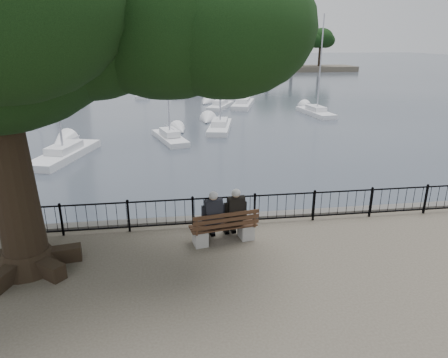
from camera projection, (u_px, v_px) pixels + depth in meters
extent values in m
cube|color=#4C4B49|center=(222.00, 232.00, 13.59)|extent=(200.00, 0.40, 1.20)
plane|color=#303944|center=(173.00, 66.00, 107.22)|extent=(260.00, 260.00, 0.00)
cube|color=black|center=(224.00, 197.00, 12.64)|extent=(22.00, 0.04, 0.04)
cube|color=black|center=(224.00, 221.00, 12.91)|extent=(22.00, 0.04, 0.04)
cube|color=gray|center=(200.00, 237.00, 11.69)|extent=(0.46, 0.55, 0.45)
cube|color=gray|center=(246.00, 231.00, 12.09)|extent=(0.46, 0.55, 0.45)
cube|color=#372215|center=(223.00, 226.00, 11.80)|extent=(2.04, 0.87, 0.04)
cube|color=#372215|center=(227.00, 220.00, 11.43)|extent=(1.96, 0.37, 0.44)
cube|color=black|center=(213.00, 223.00, 11.68)|extent=(0.45, 0.39, 0.26)
cube|color=black|center=(214.00, 212.00, 11.43)|extent=(0.52, 0.34, 0.66)
sphere|color=tan|center=(213.00, 196.00, 11.32)|extent=(0.25, 0.25, 0.25)
ellipsoid|color=#AEAEAE|center=(213.00, 195.00, 11.28)|extent=(0.26, 0.26, 0.22)
cube|color=black|center=(210.00, 230.00, 12.09)|extent=(0.43, 0.54, 0.49)
cube|color=black|center=(235.00, 220.00, 11.87)|extent=(0.45, 0.39, 0.26)
cube|color=black|center=(236.00, 209.00, 11.62)|extent=(0.52, 0.34, 0.66)
sphere|color=tan|center=(236.00, 194.00, 11.51)|extent=(0.25, 0.25, 0.25)
ellipsoid|color=#AEAEAE|center=(236.00, 193.00, 11.47)|extent=(0.26, 0.26, 0.22)
cube|color=black|center=(231.00, 227.00, 12.28)|extent=(0.43, 0.54, 0.49)
cone|color=black|center=(28.00, 258.00, 10.55)|extent=(1.75, 1.75, 0.51)
cone|color=black|center=(9.00, 155.00, 9.61)|extent=(1.13, 1.13, 6.17)
ellipsoid|color=black|center=(80.00, 9.00, 9.16)|extent=(5.35, 5.35, 4.17)
ellipsoid|color=black|center=(166.00, 18.00, 9.19)|extent=(4.73, 4.73, 3.69)
ellipsoid|color=black|center=(226.00, 28.00, 9.05)|extent=(4.11, 4.11, 3.21)
cube|color=#4C4B49|center=(68.00, 78.00, 66.36)|extent=(9.90, 9.90, 1.40)
cube|color=#4C4B49|center=(193.00, 84.00, 57.75)|extent=(6.24, 6.24, 1.40)
cube|color=gray|center=(192.00, 66.00, 56.89)|extent=(2.29, 2.70, 4.16)
cube|color=#4C4B49|center=(192.00, 49.00, 56.16)|extent=(2.70, 3.11, 0.30)
cube|color=gray|center=(191.00, 43.00, 56.16)|extent=(1.35, 2.29, 1.46)
cube|color=gray|center=(192.00, 37.00, 54.94)|extent=(1.56, 1.04, 1.66)
sphere|color=gray|center=(192.00, 28.00, 54.18)|extent=(1.77, 1.77, 1.77)
cube|color=white|center=(65.00, 156.00, 23.86)|extent=(3.33, 6.19, 0.66)
cube|color=white|center=(64.00, 148.00, 23.69)|extent=(1.87, 2.68, 0.50)
cylinder|color=silver|center=(50.00, 56.00, 21.64)|extent=(0.13, 0.13, 10.91)
cube|color=white|center=(170.00, 139.00, 27.93)|extent=(2.62, 4.99, 0.53)
cube|color=white|center=(170.00, 132.00, 27.76)|extent=(1.48, 2.15, 0.40)
cylinder|color=silver|center=(166.00, 59.00, 25.89)|extent=(0.11, 0.11, 10.22)
cube|color=white|center=(220.00, 128.00, 31.30)|extent=(2.66, 5.68, 0.61)
cube|color=white|center=(220.00, 122.00, 31.14)|extent=(1.57, 2.42, 0.46)
cylinder|color=silver|center=(220.00, 53.00, 29.13)|extent=(0.12, 0.12, 10.80)
cube|color=white|center=(315.00, 114.00, 37.53)|extent=(2.17, 5.62, 0.61)
cube|color=white|center=(316.00, 108.00, 37.37)|extent=(1.38, 2.35, 0.46)
cylinder|color=silver|center=(320.00, 64.00, 35.75)|extent=(0.12, 0.12, 8.43)
cube|color=white|center=(40.00, 118.00, 35.34)|extent=(3.65, 6.24, 0.67)
cube|color=white|center=(39.00, 113.00, 35.18)|extent=(2.00, 2.73, 0.50)
cylinder|color=silver|center=(25.00, 32.00, 32.66)|extent=(0.13, 0.13, 13.74)
cube|color=white|center=(221.00, 107.00, 41.35)|extent=(3.48, 5.30, 0.58)
cube|color=white|center=(221.00, 102.00, 41.19)|extent=(1.84, 2.36, 0.43)
cylinder|color=silver|center=(221.00, 54.00, 39.36)|extent=(0.12, 0.12, 9.84)
cube|color=white|center=(243.00, 105.00, 42.28)|extent=(3.51, 6.40, 0.69)
cube|color=white|center=(243.00, 101.00, 42.11)|extent=(1.96, 2.78, 0.51)
cylinder|color=silver|center=(244.00, 49.00, 40.07)|extent=(0.14, 0.14, 10.85)
cube|color=white|center=(144.00, 96.00, 49.35)|extent=(1.94, 5.24, 0.57)
cube|color=white|center=(144.00, 92.00, 49.18)|extent=(1.25, 2.18, 0.43)
cylinder|color=silver|center=(141.00, 49.00, 47.24)|extent=(0.11, 0.11, 10.53)
cube|color=#4C453A|center=(287.00, 69.00, 88.81)|extent=(30.00, 8.00, 1.20)
cylinder|color=black|center=(268.00, 58.00, 85.46)|extent=(0.70, 0.70, 4.00)
ellipsoid|color=black|center=(268.00, 38.00, 84.14)|extent=(5.20, 5.20, 4.16)
cylinder|color=black|center=(292.00, 57.00, 88.11)|extent=(0.70, 0.70, 4.00)
ellipsoid|color=black|center=(293.00, 38.00, 86.79)|extent=(5.20, 5.20, 4.16)
cylinder|color=black|center=(320.00, 57.00, 87.96)|extent=(0.70, 0.70, 4.00)
ellipsoid|color=black|center=(321.00, 38.00, 86.64)|extent=(5.20, 5.20, 4.16)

